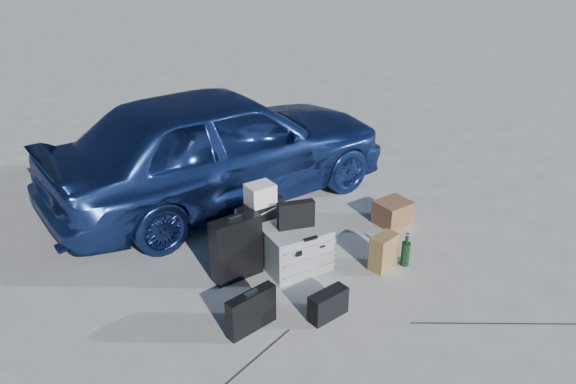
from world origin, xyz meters
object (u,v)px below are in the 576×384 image
object	(u,v)px
pelican_case	(295,247)
briefcase	(251,311)
suitcase_left	(236,248)
duffel_bag	(255,227)
suitcase_right	(261,228)
cardboard_box	(393,212)
green_bottle	(406,250)
car	(220,145)

from	to	relation	value
pelican_case	briefcase	world-z (taller)	pelican_case
pelican_case	suitcase_left	distance (m)	0.59
pelican_case	duffel_bag	bearing A→B (deg)	100.20
briefcase	duffel_bag	size ratio (longest dim) A/B	0.75
briefcase	suitcase_right	distance (m)	1.20
suitcase_right	cardboard_box	world-z (taller)	suitcase_right
briefcase	suitcase_left	distance (m)	0.80
suitcase_left	green_bottle	size ratio (longest dim) A/B	1.83
duffel_bag	green_bottle	world-z (taller)	green_bottle
car	green_bottle	world-z (taller)	car
briefcase	duffel_bag	world-z (taller)	briefcase
car	pelican_case	world-z (taller)	car
briefcase	suitcase_right	world-z (taller)	suitcase_right
green_bottle	suitcase_right	bearing A→B (deg)	136.76
pelican_case	green_bottle	world-z (taller)	pelican_case
duffel_bag	suitcase_right	bearing A→B (deg)	-107.88
pelican_case	suitcase_right	world-z (taller)	suitcase_right
cardboard_box	green_bottle	bearing A→B (deg)	-125.54
car	duffel_bag	xyz separation A→B (m)	(-0.18, -1.06, -0.55)
pelican_case	cardboard_box	bearing A→B (deg)	9.62
suitcase_left	cardboard_box	size ratio (longest dim) A/B	1.74
car	duffel_bag	world-z (taller)	car
duffel_bag	cardboard_box	world-z (taller)	duffel_bag
duffel_bag	cardboard_box	bearing A→B (deg)	-20.74
car	green_bottle	bearing A→B (deg)	-162.53
duffel_bag	green_bottle	bearing A→B (deg)	-51.97
pelican_case	green_bottle	distance (m)	1.09
car	suitcase_left	bearing A→B (deg)	154.89
briefcase	car	bearing A→B (deg)	58.92
car	suitcase_right	distance (m)	1.42
briefcase	green_bottle	distance (m)	1.76
pelican_case	cardboard_box	world-z (taller)	pelican_case
suitcase_right	green_bottle	size ratio (longest dim) A/B	1.69
briefcase	pelican_case	bearing A→B (deg)	25.95
car	green_bottle	xyz separation A→B (m)	(0.79, -2.32, -0.54)
suitcase_right	pelican_case	bearing A→B (deg)	-84.22
car	briefcase	size ratio (longest dim) A/B	9.01
pelican_case	duffel_bag	distance (m)	0.67
pelican_case	suitcase_left	world-z (taller)	suitcase_left
pelican_case	green_bottle	size ratio (longest dim) A/B	1.75
suitcase_left	cardboard_box	xyz separation A→B (m)	(1.97, -0.08, -0.18)
car	cardboard_box	distance (m)	2.15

